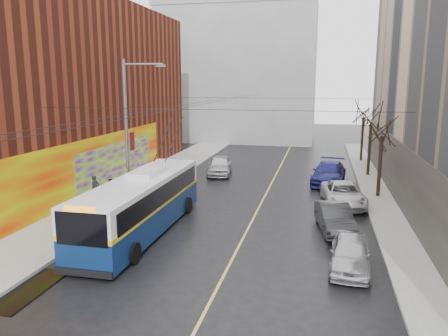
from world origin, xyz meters
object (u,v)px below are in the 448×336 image
object	(u,v)px
tree_mid	(372,113)
tree_far	(364,109)
parked_car_a	(350,253)
streetlight_pole	(129,130)
pedestrian_b	(112,190)
tree_near	(383,124)
pedestrian_a	(95,189)
parked_car_c	(343,194)
parked_car_b	(335,218)
trolleybus	(142,204)
parked_car_d	(329,173)
following_car	(220,165)

from	to	relation	value
tree_mid	tree_far	xyz separation A→B (m)	(0.00, 7.00, -0.11)
parked_car_a	streetlight_pole	bearing A→B (deg)	157.20
parked_car_a	pedestrian_b	bearing A→B (deg)	157.85
tree_near	parked_car_a	xyz separation A→B (m)	(-2.51, -12.29, -4.28)
pedestrian_b	pedestrian_a	bearing A→B (deg)	123.62
streetlight_pole	tree_near	bearing A→B (deg)	21.62
parked_car_a	pedestrian_a	bearing A→B (deg)	160.60
parked_car_c	pedestrian_b	world-z (taller)	pedestrian_b
parked_car_b	trolleybus	bearing A→B (deg)	-175.90
tree_mid	parked_car_d	world-z (taller)	tree_mid
tree_near	pedestrian_a	bearing A→B (deg)	-161.71
tree_far	following_car	distance (m)	15.69
parked_car_d	following_car	size ratio (longest dim) A/B	1.21
tree_mid	following_car	world-z (taller)	tree_mid
parked_car_c	pedestrian_b	size ratio (longest dim) A/B	3.38
streetlight_pole	following_car	xyz separation A→B (m)	(2.99, 11.07, -4.04)
following_car	parked_car_a	bearing A→B (deg)	-68.95
parked_car_a	tree_far	bearing A→B (deg)	88.23
trolleybus	parked_car_c	size ratio (longest dim) A/B	2.29
trolleybus	parked_car_a	bearing A→B (deg)	-12.77
tree_mid	parked_car_b	xyz separation A→B (m)	(-3.03, -14.58, -4.54)
tree_near	following_car	xyz separation A→B (m)	(-12.15, 5.07, -4.17)
trolleybus	parked_car_b	xyz separation A→B (m)	(9.72, 2.37, -0.83)
streetlight_pole	pedestrian_a	xyz separation A→B (m)	(-2.52, 0.16, -3.81)
tree_mid	pedestrian_b	size ratio (longest dim) A/B	4.38
tree_far	parked_car_d	xyz separation A→B (m)	(-3.20, -10.28, -4.31)
tree_mid	tree_far	distance (m)	7.00
parked_car_a	parked_car_b	world-z (taller)	parked_car_b
streetlight_pole	following_car	bearing A→B (deg)	74.89
pedestrian_a	parked_car_b	bearing A→B (deg)	-80.52
streetlight_pole	tree_mid	size ratio (longest dim) A/B	1.35
tree_mid	parked_car_d	xyz separation A→B (m)	(-3.20, -3.28, -4.43)
tree_near	parked_car_d	bearing A→B (deg)	130.71
parked_car_c	following_car	xyz separation A→B (m)	(-9.77, 7.40, 0.09)
tree_near	parked_car_b	xyz separation A→B (m)	(-3.03, -7.58, -4.26)
parked_car_c	pedestrian_a	xyz separation A→B (m)	(-15.27, -3.51, 0.32)
streetlight_pole	parked_car_b	xyz separation A→B (m)	(12.11, -1.58, -4.13)
parked_car_a	following_car	bearing A→B (deg)	122.72
streetlight_pole	tree_mid	bearing A→B (deg)	40.65
parked_car_a	pedestrian_b	xyz separation A→B (m)	(-14.28, 6.91, 0.22)
parked_car_c	pedestrian_b	bearing A→B (deg)	-174.63
parked_car_a	parked_car_b	bearing A→B (deg)	99.97
tree_near	parked_car_b	world-z (taller)	tree_near
tree_near	trolleybus	distance (m)	16.53
tree_near	parked_car_a	size ratio (longest dim) A/B	1.57
tree_mid	following_car	distance (m)	13.08
parked_car_a	parked_car_c	size ratio (longest dim) A/B	0.79
pedestrian_b	tree_far	bearing A→B (deg)	-34.91
parked_car_a	parked_car_c	distance (m)	9.97
pedestrian_b	tree_mid	bearing A→B (deg)	-47.60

